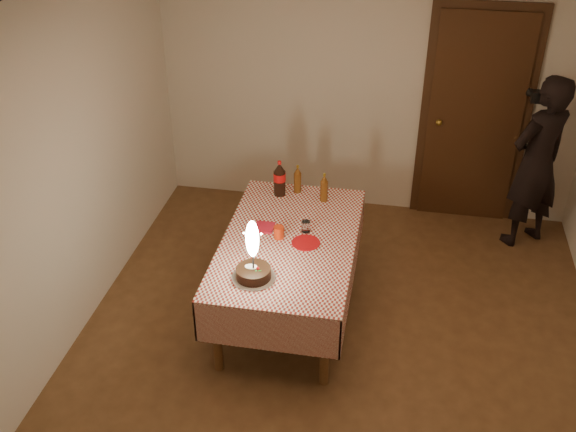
# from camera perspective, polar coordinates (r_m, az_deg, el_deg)

# --- Properties ---
(ground) EXTENTS (4.00, 4.50, 0.01)m
(ground) POSITION_cam_1_polar(r_m,az_deg,el_deg) (5.25, 3.91, -11.38)
(ground) COLOR brown
(ground) RESTS_ON ground
(room_shell) EXTENTS (4.04, 4.54, 2.62)m
(room_shell) POSITION_cam_1_polar(r_m,az_deg,el_deg) (4.35, 5.27, 5.28)
(room_shell) COLOR beige
(room_shell) RESTS_ON ground
(dining_table) EXTENTS (1.02, 1.72, 0.70)m
(dining_table) POSITION_cam_1_polar(r_m,az_deg,el_deg) (5.23, 0.10, -2.88)
(dining_table) COLOR brown
(dining_table) RESTS_ON ground
(birthday_cake) EXTENTS (0.31, 0.31, 0.48)m
(birthday_cake) POSITION_cam_1_polar(r_m,az_deg,el_deg) (4.72, -2.97, -3.97)
(birthday_cake) COLOR white
(birthday_cake) RESTS_ON dining_table
(red_plate) EXTENTS (0.22, 0.22, 0.01)m
(red_plate) POSITION_cam_1_polar(r_m,az_deg,el_deg) (5.14, 1.52, -2.28)
(red_plate) COLOR #AC0B10
(red_plate) RESTS_ON dining_table
(red_cup) EXTENTS (0.08, 0.08, 0.10)m
(red_cup) POSITION_cam_1_polar(r_m,az_deg,el_deg) (5.17, -0.78, -1.39)
(red_cup) COLOR red
(red_cup) RESTS_ON dining_table
(clear_cup) EXTENTS (0.07, 0.07, 0.09)m
(clear_cup) POSITION_cam_1_polar(r_m,az_deg,el_deg) (5.25, 1.52, -0.89)
(clear_cup) COLOR silver
(clear_cup) RESTS_ON dining_table
(napkin_stack) EXTENTS (0.15, 0.15, 0.02)m
(napkin_stack) POSITION_cam_1_polar(r_m,az_deg,el_deg) (5.31, -2.03, -0.96)
(napkin_stack) COLOR #AB1325
(napkin_stack) RESTS_ON dining_table
(cola_bottle) EXTENTS (0.10, 0.10, 0.32)m
(cola_bottle) POSITION_cam_1_polar(r_m,az_deg,el_deg) (5.69, -0.72, 3.18)
(cola_bottle) COLOR black
(cola_bottle) RESTS_ON dining_table
(amber_bottle_left) EXTENTS (0.06, 0.06, 0.26)m
(amber_bottle_left) POSITION_cam_1_polar(r_m,az_deg,el_deg) (5.75, 0.81, 3.09)
(amber_bottle_left) COLOR #5F3410
(amber_bottle_left) RESTS_ON dining_table
(amber_bottle_right) EXTENTS (0.06, 0.06, 0.26)m
(amber_bottle_right) POSITION_cam_1_polar(r_m,az_deg,el_deg) (5.63, 3.07, 2.37)
(amber_bottle_right) COLOR #5F3410
(amber_bottle_right) RESTS_ON dining_table
(photographer) EXTENTS (0.71, 0.67, 1.64)m
(photographer) POSITION_cam_1_polar(r_m,az_deg,el_deg) (6.42, 20.30, 4.25)
(photographer) COLOR black
(photographer) RESTS_ON ground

